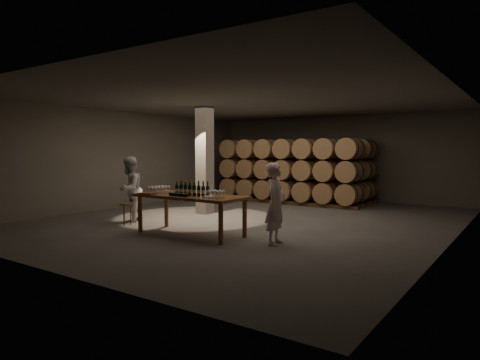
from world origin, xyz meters
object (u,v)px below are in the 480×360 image
Objects in this scene: tasting_table at (191,200)px; bottle_cluster at (192,190)px; notebook_near at (149,194)px; plate at (208,196)px; person_woman at (130,189)px; stool at (126,207)px; person_man at (276,204)px.

bottle_cluster is (0.05, -0.01, 0.22)m from tasting_table.
tasting_table is 1.00m from notebook_near.
plate is at bearing -5.20° from tasting_table.
person_woman is at bearing 137.22° from notebook_near.
person_woman is at bearing 171.82° from plate.
person_woman reaches higher than stool.
bottle_cluster is 0.52× the size of person_man.
person_woman is (-2.48, 0.39, 0.07)m from tasting_table.
person_woman reaches higher than person_man.
bottle_cluster is 1.04m from notebook_near.
tasting_table is 1.50× the size of person_woman.
plate is (0.55, -0.05, 0.11)m from tasting_table.
person_man is at bearing 2.76° from stool.
bottle_cluster reaches higher than stool.
person_man is (1.53, 0.28, -0.08)m from plate.
tasting_table is 0.56m from plate.
person_man is at bearing 6.30° from tasting_table.
tasting_table is at bearing 86.38° from person_man.
tasting_table is 1.57× the size of person_man.
person_man reaches higher than notebook_near.
notebook_near is at bearing 41.37° from person_woman.
person_woman is at bearing 171.17° from tasting_table.
person_man is (4.27, 0.21, 0.38)m from stool.
person_woman is (-2.53, 0.39, -0.15)m from bottle_cluster.
bottle_cluster is at bearing 86.74° from person_man.
person_man is at bearing 6.65° from bottle_cluster.
person_man is 0.95× the size of person_woman.
notebook_near is (-0.95, -0.41, -0.10)m from bottle_cluster.
person_woman reaches higher than plate.
plate is at bearing 60.19° from person_woman.
person_woman is (-1.58, 0.81, -0.05)m from notebook_near.
plate is at bearing 90.43° from person_man.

